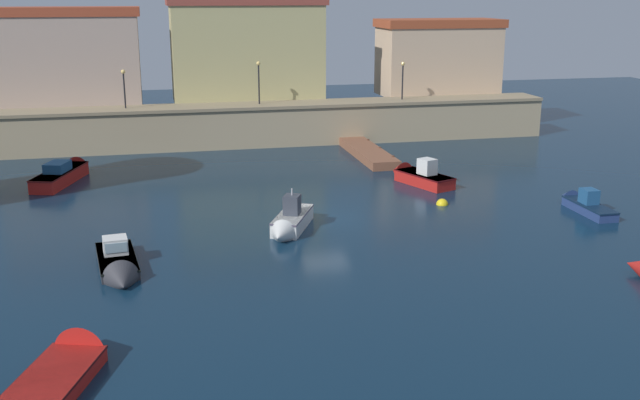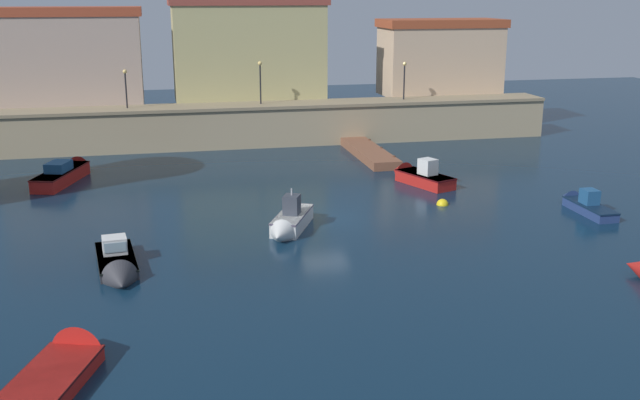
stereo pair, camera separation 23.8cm
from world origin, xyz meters
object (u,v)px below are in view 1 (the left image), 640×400
object	(u,v)px
quay_lamp_1	(259,76)
moored_boat_2	(290,222)
quay_lamp_2	(403,74)
moored_boat_3	(67,366)
moored_boat_0	(119,267)
quay_lamp_0	(124,82)
mooring_buoy_0	(442,205)
moored_boat_4	(417,175)
moored_boat_6	(583,203)
moored_boat_1	(65,173)

from	to	relation	value
quay_lamp_1	moored_boat_2	bearing A→B (deg)	-94.57
quay_lamp_1	quay_lamp_2	size ratio (longest dim) A/B	1.09
quay_lamp_1	moored_boat_3	xyz separation A→B (m)	(-11.50, -35.95, -5.23)
moored_boat_0	quay_lamp_1	bearing A→B (deg)	153.06
quay_lamp_0	moored_boat_3	distance (m)	36.31
moored_boat_2	mooring_buoy_0	world-z (taller)	moored_boat_2
moored_boat_4	moored_boat_6	size ratio (longest dim) A/B	1.09
moored_boat_6	moored_boat_4	bearing A→B (deg)	41.66
quay_lamp_0	moored_boat_2	size ratio (longest dim) A/B	0.57
moored_boat_3	mooring_buoy_0	bearing A→B (deg)	-31.25
moored_boat_1	quay_lamp_1	bearing A→B (deg)	-39.67
quay_lamp_1	moored_boat_4	bearing A→B (deg)	-61.38
quay_lamp_1	moored_boat_2	xyz separation A→B (m)	(-1.83, -22.92, -5.00)
moored_boat_1	moored_boat_2	distance (m)	18.50
moored_boat_3	mooring_buoy_0	world-z (taller)	moored_boat_3
quay_lamp_0	moored_boat_6	size ratio (longest dim) A/B	0.59
quay_lamp_0	quay_lamp_2	size ratio (longest dim) A/B	0.95
quay_lamp_0	quay_lamp_2	bearing A→B (deg)	0.00
quay_lamp_2	mooring_buoy_0	bearing A→B (deg)	-101.93
moored_boat_0	moored_boat_2	xyz separation A→B (m)	(8.33, 4.15, 0.19)
quay_lamp_1	quay_lamp_2	bearing A→B (deg)	0.00
moored_boat_3	moored_boat_6	bearing A→B (deg)	-44.49
moored_boat_3	moored_boat_6	world-z (taller)	moored_boat_6
quay_lamp_0	quay_lamp_2	world-z (taller)	quay_lamp_2
moored_boat_4	quay_lamp_2	bearing A→B (deg)	-36.23
quay_lamp_2	moored_boat_0	size ratio (longest dim) A/B	0.54
quay_lamp_0	moored_boat_4	size ratio (longest dim) A/B	0.54
quay_lamp_1	moored_boat_0	distance (m)	29.38
moored_boat_1	moored_boat_4	xyz separation A→B (m)	(22.09, -5.61, -0.03)
moored_boat_0	moored_boat_3	bearing A→B (deg)	-14.89
quay_lamp_1	quay_lamp_2	xyz separation A→B (m)	(11.88, 0.00, -0.16)
quay_lamp_0	mooring_buoy_0	xyz separation A→B (m)	(17.97, -19.86, -5.26)
quay_lamp_2	quay_lamp_1	bearing A→B (deg)	180.00
quay_lamp_0	moored_boat_6	xyz separation A→B (m)	(25.27, -22.60, -4.88)
moored_boat_0	moored_boat_6	world-z (taller)	moored_boat_6
moored_boat_2	moored_boat_4	world-z (taller)	moored_boat_2
quay_lamp_0	moored_boat_4	distance (m)	23.93
quay_lamp_0	moored_boat_2	distance (m)	24.89
moored_boat_2	moored_boat_3	bearing A→B (deg)	-11.96
moored_boat_1	moored_boat_4	size ratio (longest dim) A/B	1.34
moored_boat_4	moored_boat_3	bearing A→B (deg)	116.08
quay_lamp_0	quay_lamp_2	distance (m)	22.17
moored_boat_1	moored_boat_3	distance (m)	27.01
moored_boat_3	mooring_buoy_0	xyz separation A→B (m)	(19.18, 16.09, -0.28)
moored_boat_0	moored_boat_2	distance (m)	9.31
quay_lamp_2	mooring_buoy_0	world-z (taller)	quay_lamp_2
quay_lamp_0	moored_boat_1	xyz separation A→B (m)	(-3.80, -9.06, -4.74)
quay_lamp_2	moored_boat_3	bearing A→B (deg)	-123.04
moored_boat_3	quay_lamp_1	bearing A→B (deg)	1.03
moored_boat_2	mooring_buoy_0	distance (m)	10.01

